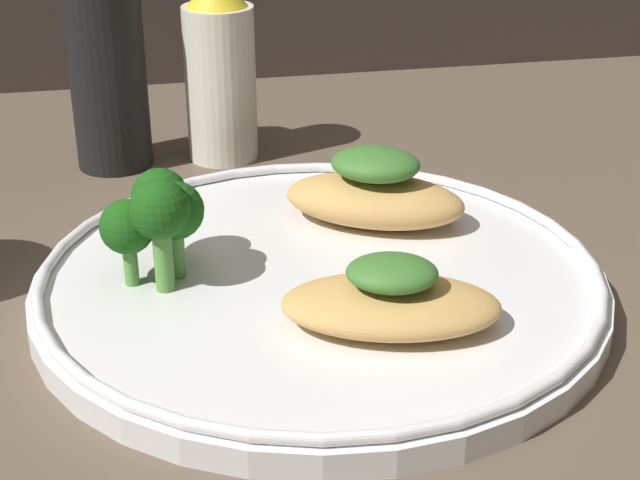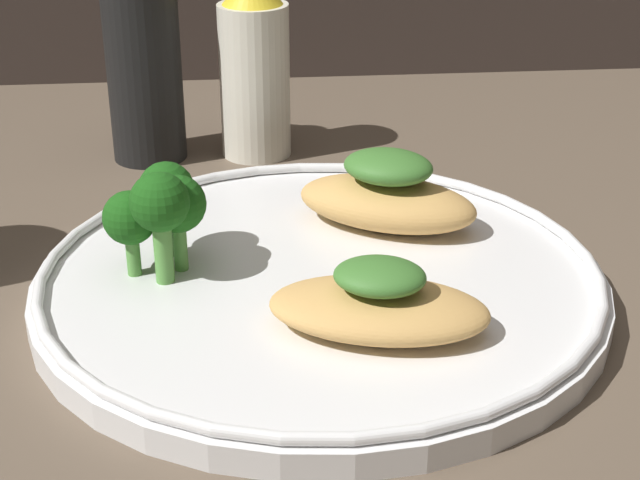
# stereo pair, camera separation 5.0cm
# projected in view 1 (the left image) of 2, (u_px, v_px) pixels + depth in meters

# --- Properties ---
(ground_plane) EXTENTS (1.80, 1.80, 0.01)m
(ground_plane) POSITION_uv_depth(u_px,v_px,m) (320.00, 306.00, 0.52)
(ground_plane) COLOR brown
(plate) EXTENTS (0.30, 0.30, 0.02)m
(plate) POSITION_uv_depth(u_px,v_px,m) (320.00, 281.00, 0.52)
(plate) COLOR white
(plate) RESTS_ON ground_plane
(grilled_meat_front) EXTENTS (0.12, 0.08, 0.04)m
(grilled_meat_front) POSITION_uv_depth(u_px,v_px,m) (391.00, 301.00, 0.46)
(grilled_meat_front) COLOR tan
(grilled_meat_front) RESTS_ON plate
(grilled_meat_middle) EXTENTS (0.12, 0.09, 0.05)m
(grilled_meat_middle) POSITION_uv_depth(u_px,v_px,m) (375.00, 194.00, 0.56)
(grilled_meat_middle) COLOR tan
(grilled_meat_middle) RESTS_ON plate
(broccoli_bunch) EXTENTS (0.05, 0.07, 0.06)m
(broccoli_bunch) POSITION_uv_depth(u_px,v_px,m) (157.00, 214.00, 0.49)
(broccoli_bunch) COLOR #569942
(broccoli_bunch) RESTS_ON plate
(sauce_bottle) EXTENTS (0.05, 0.05, 0.13)m
(sauce_bottle) POSITION_uv_depth(u_px,v_px,m) (220.00, 71.00, 0.68)
(sauce_bottle) COLOR silver
(sauce_bottle) RESTS_ON ground_plane
(pepper_grinder) EXTENTS (0.05, 0.05, 0.16)m
(pepper_grinder) POSITION_uv_depth(u_px,v_px,m) (107.00, 65.00, 0.66)
(pepper_grinder) COLOR black
(pepper_grinder) RESTS_ON ground_plane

